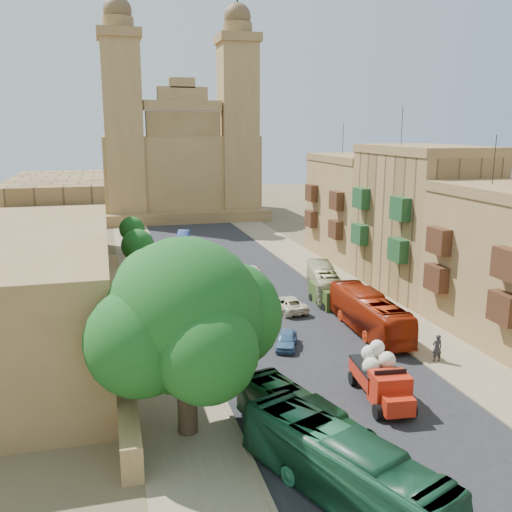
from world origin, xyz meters
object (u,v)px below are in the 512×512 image
bus_cream_east (323,281)px  pedestrian_a (437,348)px  street_tree_b (146,271)px  car_white_b (250,269)px  car_blue_b (183,235)px  church (179,162)px  bus_red_east (369,313)px  car_blue_a (287,340)px  street_tree_c (138,246)px  car_white_a (213,270)px  ficus_tree (187,320)px  pedestrian_c (371,310)px  bus_green_south (343,467)px  olive_pickup (327,296)px  red_truck (381,376)px  car_dkblue (197,250)px  bus_green_north (303,424)px  street_tree_a (161,316)px  car_cream (288,304)px  street_tree_d (132,229)px

bus_cream_east → pedestrian_a: 16.98m
street_tree_b → car_white_b: street_tree_b is taller
bus_cream_east → car_blue_b: (-9.19, 29.69, -0.60)m
car_blue_b → church: bearing=98.4°
bus_red_east → car_blue_a: bearing=13.4°
street_tree_c → bus_cream_east: street_tree_c is taller
street_tree_b → car_white_a: size_ratio=1.44×
ficus_tree → pedestrian_c: size_ratio=5.80×
ficus_tree → street_tree_b: bearing=91.7°
bus_green_south → car_white_b: bus_green_south is taller
olive_pickup → car_white_b: bearing=107.7°
car_white_b → pedestrian_c: pedestrian_c is taller
ficus_tree → bus_cream_east: (15.91, 21.67, -4.75)m
pedestrian_a → pedestrian_c: 8.82m
red_truck → pedestrian_a: red_truck is taller
church → car_dkblue: bearing=-94.1°
street_tree_b → car_blue_a: bearing=-48.8°
street_tree_c → bus_green_north: bearing=-80.7°
street_tree_c → red_truck: size_ratio=0.89×
bus_red_east → car_blue_b: size_ratio=2.50×
car_blue_a → bus_cream_east: bearing=80.8°
ficus_tree → street_tree_c: size_ratio=1.96×
bus_cream_east → ficus_tree: bearing=67.6°
car_white_a → pedestrian_c: pedestrian_c is taller
street_tree_a → car_cream: street_tree_a is taller
street_tree_c → car_white_b: (11.65, -1.41, -2.95)m
car_white_b → car_blue_b: car_blue_b is taller
street_tree_d → car_white_a: (7.66, -12.99, -2.55)m
street_tree_a → bus_red_east: bearing=11.2°
street_tree_a → car_white_a: 24.45m
street_tree_b → bus_green_south: bearing=-77.5°
car_blue_a → bus_green_south: bearing=-77.2°
olive_pickup → car_dkblue: 24.43m
church → pedestrian_a: (8.01, -69.85, -8.56)m
church → bus_green_north: size_ratio=3.86×
street_tree_b → car_blue_b: (7.31, 31.37, -3.01)m
bus_green_north → car_blue_b: bearing=71.6°
olive_pickup → car_blue_a: 10.87m
car_blue_b → ficus_tree: bearing=-82.5°
bus_green_north → bus_cream_east: 26.92m
street_tree_d → car_dkblue: street_tree_d is taller
church → street_tree_b: 55.82m
olive_pickup → pedestrian_c: (1.97, -4.82, 0.03)m
ficus_tree → car_white_a: size_ratio=2.67×
car_white_a → olive_pickup: bearing=-64.8°
street_tree_d → car_white_a: bearing=-59.5°
street_tree_b → bus_cream_east: bearing=5.8°
ficus_tree → bus_green_south: ficus_tree is taller
olive_pickup → pedestrian_a: size_ratio=2.24×
street_tree_a → pedestrian_a: street_tree_a is taller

